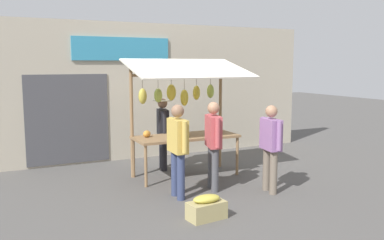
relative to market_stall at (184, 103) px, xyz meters
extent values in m
plane|color=#514F4C|center=(-0.02, 0.06, -1.57)|extent=(40.00, 40.00, 0.00)
cube|color=#B2A893|center=(-0.02, -2.14, 0.13)|extent=(9.00, 0.25, 3.40)
cube|color=teal|center=(0.74, -1.99, 1.18)|extent=(2.40, 0.06, 0.56)
cube|color=#47474C|center=(2.07, -2.00, -0.47)|extent=(1.90, 0.04, 2.10)
cube|color=olive|center=(-0.02, 0.06, -0.71)|extent=(2.20, 0.90, 0.05)
cylinder|color=olive|center=(1.02, 0.45, -1.15)|extent=(0.06, 0.06, 0.83)
cylinder|color=olive|center=(-1.06, 0.45, -1.15)|extent=(0.06, 0.06, 0.83)
cylinder|color=olive|center=(1.02, -0.33, -1.15)|extent=(0.06, 0.06, 0.83)
cylinder|color=olive|center=(-1.06, -0.33, -1.15)|extent=(0.06, 0.06, 0.83)
cylinder|color=olive|center=(1.04, -0.34, -0.39)|extent=(0.07, 0.07, 2.35)
cylinder|color=olive|center=(-1.08, -0.34, -0.39)|extent=(0.07, 0.07, 2.35)
cylinder|color=olive|center=(-0.02, -0.34, 0.58)|extent=(2.12, 0.06, 0.06)
cube|color=beige|center=(-0.02, 0.21, 0.73)|extent=(2.50, 1.46, 0.39)
cylinder|color=brown|center=(-0.80, -0.29, 0.47)|extent=(0.01, 0.01, 0.22)
ellipsoid|color=#B2CC4C|center=(-0.80, -0.29, 0.21)|extent=(0.21, 0.21, 0.31)
cylinder|color=brown|center=(-0.48, -0.35, 0.47)|extent=(0.01, 0.01, 0.24)
ellipsoid|color=yellow|center=(-0.48, -0.35, 0.19)|extent=(0.19, 0.23, 0.32)
cylinder|color=brown|center=(-0.16, -0.30, 0.43)|extent=(0.01, 0.01, 0.32)
ellipsoid|color=yellow|center=(-0.16, -0.30, 0.09)|extent=(0.22, 0.26, 0.36)
cylinder|color=brown|center=(0.13, -0.34, 0.49)|extent=(0.01, 0.01, 0.20)
ellipsoid|color=yellow|center=(0.13, -0.34, 0.21)|extent=(0.24, 0.20, 0.35)
cylinder|color=brown|center=(0.45, -0.32, 0.45)|extent=(0.01, 0.01, 0.28)
ellipsoid|color=#B2CC4C|center=(0.45, -0.32, 0.16)|extent=(0.26, 0.27, 0.30)
cylinder|color=brown|center=(0.80, -0.31, 0.45)|extent=(0.01, 0.01, 0.27)
ellipsoid|color=gold|center=(0.80, -0.31, 0.15)|extent=(0.25, 0.23, 0.33)
ellipsoid|color=gold|center=(-0.01, -0.06, -0.64)|extent=(0.21, 0.21, 0.10)
ellipsoid|color=orange|center=(0.79, -0.11, -0.62)|extent=(0.25, 0.26, 0.14)
cylinder|color=#232328|center=(0.17, -0.81, -1.16)|extent=(0.14, 0.14, 0.80)
cylinder|color=#232328|center=(0.24, -0.56, -1.16)|extent=(0.14, 0.14, 0.80)
cube|color=black|center=(0.20, -0.69, -0.48)|extent=(0.33, 0.52, 0.57)
cylinder|color=black|center=(0.13, -0.98, -0.46)|extent=(0.09, 0.09, 0.52)
cylinder|color=black|center=(0.27, -0.39, -0.46)|extent=(0.09, 0.09, 0.52)
sphere|color=#8C664C|center=(0.20, -0.69, -0.05)|extent=(0.22, 0.22, 0.22)
cylinder|color=beige|center=(0.20, -0.69, 0.01)|extent=(0.42, 0.42, 0.02)
cylinder|color=#726656|center=(-0.95, 1.89, -1.16)|extent=(0.14, 0.14, 0.81)
cylinder|color=#726656|center=(-0.99, 1.63, -1.16)|extent=(0.14, 0.14, 0.81)
cube|color=#93669E|center=(-0.97, 1.76, -0.47)|extent=(0.29, 0.52, 0.57)
cylinder|color=#93669E|center=(-0.93, 2.06, -0.44)|extent=(0.09, 0.09, 0.53)
cylinder|color=#93669E|center=(-1.01, 1.46, -0.44)|extent=(0.09, 0.09, 0.53)
sphere|color=#A87A5B|center=(-0.97, 1.76, -0.04)|extent=(0.22, 0.22, 0.22)
cylinder|color=#4C4C51|center=(-0.04, 1.32, -1.15)|extent=(0.14, 0.14, 0.84)
cylinder|color=#4C4C51|center=(-0.11, 1.05, -1.15)|extent=(0.14, 0.14, 0.84)
cube|color=#BF4C51|center=(-0.07, 1.18, -0.43)|extent=(0.34, 0.54, 0.59)
cylinder|color=#BF4C51|center=(0.01, 1.49, -0.41)|extent=(0.09, 0.09, 0.54)
cylinder|color=#BF4C51|center=(-0.15, 0.88, -0.41)|extent=(0.09, 0.09, 0.54)
sphere|color=#A87A5B|center=(-0.07, 1.18, 0.01)|extent=(0.23, 0.23, 0.23)
cylinder|color=navy|center=(0.72, 1.46, -1.15)|extent=(0.14, 0.14, 0.83)
cylinder|color=navy|center=(0.71, 1.18, -1.15)|extent=(0.14, 0.14, 0.83)
cube|color=gold|center=(0.72, 1.32, -0.44)|extent=(0.23, 0.51, 0.59)
cylinder|color=gold|center=(0.72, 1.63, -0.41)|extent=(0.09, 0.09, 0.54)
cylinder|color=gold|center=(0.71, 1.01, -0.41)|extent=(0.09, 0.09, 0.54)
sphere|color=#8C664C|center=(0.72, 1.32, 0.00)|extent=(0.23, 0.23, 0.23)
cube|color=tan|center=(0.74, 2.46, -1.43)|extent=(0.62, 0.39, 0.28)
ellipsoid|color=gold|center=(0.74, 2.46, -1.24)|extent=(0.45, 0.24, 0.12)
camera|label=1|loc=(3.60, 7.90, 0.82)|focal=38.67mm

